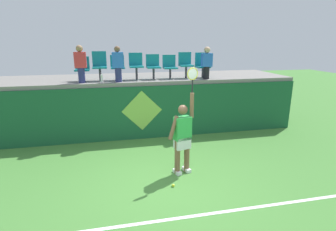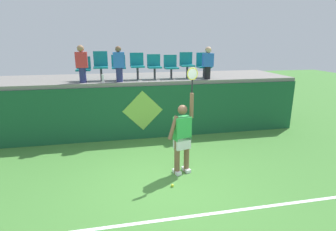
% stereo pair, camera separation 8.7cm
% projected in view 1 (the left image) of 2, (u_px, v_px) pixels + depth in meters
% --- Properties ---
extents(ground_plane, '(40.00, 40.00, 0.00)m').
position_uv_depth(ground_plane, '(169.00, 185.00, 5.89)').
color(ground_plane, '#478438').
extents(court_back_wall, '(10.17, 0.20, 1.70)m').
position_uv_depth(court_back_wall, '(148.00, 112.00, 8.53)').
color(court_back_wall, '#195633').
rests_on(court_back_wall, ground_plane).
extents(spectator_platform, '(10.17, 2.52, 0.12)m').
position_uv_depth(spectator_platform, '(143.00, 79.00, 9.42)').
color(spectator_platform, gray).
rests_on(spectator_platform, court_back_wall).
extents(court_baseline_stripe, '(9.15, 0.08, 0.01)m').
position_uv_depth(court_baseline_stripe, '(183.00, 218.00, 4.79)').
color(court_baseline_stripe, white).
rests_on(court_baseline_stripe, ground_plane).
extents(tennis_player, '(0.74, 0.35, 2.49)m').
position_uv_depth(tennis_player, '(183.00, 135.00, 6.19)').
color(tennis_player, white).
rests_on(tennis_player, ground_plane).
extents(tennis_ball, '(0.07, 0.07, 0.07)m').
position_uv_depth(tennis_ball, '(173.00, 185.00, 5.79)').
color(tennis_ball, '#D1E533').
rests_on(tennis_ball, ground_plane).
extents(water_bottle, '(0.07, 0.07, 0.25)m').
position_uv_depth(water_bottle, '(102.00, 79.00, 8.06)').
color(water_bottle, white).
rests_on(water_bottle, spectator_platform).
extents(stadium_chair_0, '(0.44, 0.42, 0.75)m').
position_uv_depth(stadium_chair_0, '(82.00, 68.00, 8.37)').
color(stadium_chair_0, '#38383D').
rests_on(stadium_chair_0, spectator_platform).
extents(stadium_chair_1, '(0.44, 0.42, 0.91)m').
position_uv_depth(stadium_chair_1, '(100.00, 64.00, 8.46)').
color(stadium_chair_1, '#38383D').
rests_on(stadium_chair_1, spectator_platform).
extents(stadium_chair_2, '(0.44, 0.42, 0.79)m').
position_uv_depth(stadium_chair_2, '(118.00, 66.00, 8.58)').
color(stadium_chair_2, '#38383D').
rests_on(stadium_chair_2, spectator_platform).
extents(stadium_chair_3, '(0.44, 0.42, 0.85)m').
position_uv_depth(stadium_chair_3, '(136.00, 64.00, 8.69)').
color(stadium_chair_3, '#38383D').
rests_on(stadium_chair_3, spectator_platform).
extents(stadium_chair_4, '(0.44, 0.42, 0.80)m').
position_uv_depth(stadium_chair_4, '(153.00, 65.00, 8.82)').
color(stadium_chair_4, '#38383D').
rests_on(stadium_chair_4, spectator_platform).
extents(stadium_chair_5, '(0.44, 0.42, 0.77)m').
position_uv_depth(stadium_chair_5, '(170.00, 66.00, 8.94)').
color(stadium_chair_5, '#38383D').
rests_on(stadium_chair_5, spectator_platform).
extents(stadium_chair_6, '(0.44, 0.42, 0.85)m').
position_uv_depth(stadium_chair_6, '(186.00, 63.00, 9.04)').
color(stadium_chair_6, '#38383D').
rests_on(stadium_chair_6, spectator_platform).
extents(stadium_chair_7, '(0.44, 0.42, 0.84)m').
position_uv_depth(stadium_chair_7, '(202.00, 64.00, 9.18)').
color(stadium_chair_7, '#38383D').
rests_on(stadium_chair_7, spectator_platform).
extents(spectator_0, '(0.34, 0.20, 1.11)m').
position_uv_depth(spectator_0, '(81.00, 63.00, 7.95)').
color(spectator_0, navy).
rests_on(spectator_0, spectator_platform).
extents(spectator_1, '(0.34, 0.21, 1.04)m').
position_uv_depth(spectator_1, '(207.00, 62.00, 8.74)').
color(spectator_1, black).
rests_on(spectator_1, spectator_platform).
extents(spectator_2, '(0.34, 0.20, 1.08)m').
position_uv_depth(spectator_2, '(118.00, 64.00, 8.13)').
color(spectator_2, navy).
rests_on(spectator_2, spectator_platform).
extents(wall_signage_mount, '(1.27, 0.01, 1.57)m').
position_uv_depth(wall_signage_mount, '(143.00, 139.00, 8.62)').
color(wall_signage_mount, '#195633').
rests_on(wall_signage_mount, ground_plane).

